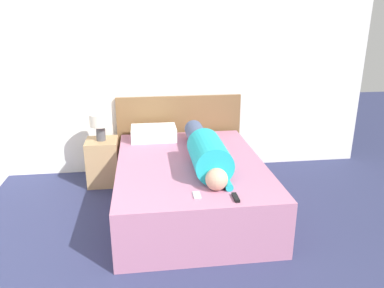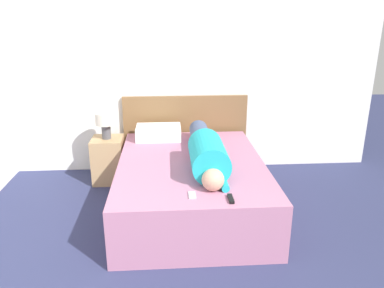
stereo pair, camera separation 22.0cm
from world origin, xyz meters
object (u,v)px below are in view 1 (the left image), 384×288
(nightstand, at_px, (103,162))
(table_lamp, at_px, (100,123))
(person_lying, at_px, (206,151))
(tv_remote, at_px, (236,198))
(cell_phone, at_px, (197,195))
(pillow_near_headboard, at_px, (154,133))
(bed, at_px, (190,185))

(nightstand, xyz_separation_m, table_lamp, (0.00, 0.00, 0.51))
(person_lying, relative_size, tv_remote, 10.87)
(person_lying, distance_m, cell_phone, 0.73)
(table_lamp, height_order, pillow_near_headboard, table_lamp)
(nightstand, bearing_deg, bed, -38.44)
(person_lying, height_order, pillow_near_headboard, person_lying)
(bed, xyz_separation_m, table_lamp, (-1.00, 0.79, 0.52))
(table_lamp, distance_m, cell_phone, 1.87)
(table_lamp, xyz_separation_m, tv_remote, (1.27, -1.69, -0.23))
(person_lying, relative_size, pillow_near_headboard, 2.95)
(person_lying, bearing_deg, nightstand, 141.73)
(nightstand, relative_size, cell_phone, 4.39)
(person_lying, bearing_deg, tv_remote, -80.81)
(table_lamp, distance_m, pillow_near_headboard, 0.66)
(pillow_near_headboard, xyz_separation_m, cell_phone, (0.31, -1.61, -0.07))
(nightstand, bearing_deg, table_lamp, 0.00)
(bed, relative_size, tv_remote, 13.94)
(person_lying, bearing_deg, table_lamp, 141.73)
(bed, xyz_separation_m, cell_phone, (-0.04, -0.80, 0.28))
(table_lamp, bearing_deg, person_lying, -38.27)
(pillow_near_headboard, bearing_deg, bed, -66.34)
(nightstand, relative_size, table_lamp, 1.73)
(table_lamp, relative_size, pillow_near_headboard, 0.60)
(bed, bearing_deg, pillow_near_headboard, 113.66)
(person_lying, distance_m, pillow_near_headboard, 1.05)
(table_lamp, height_order, person_lying, person_lying)
(pillow_near_headboard, bearing_deg, table_lamp, -178.48)
(table_lamp, bearing_deg, nightstand, 180.00)
(table_lamp, relative_size, cell_phone, 2.53)
(person_lying, relative_size, cell_phone, 12.54)
(table_lamp, bearing_deg, tv_remote, -53.00)
(table_lamp, relative_size, tv_remote, 2.19)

